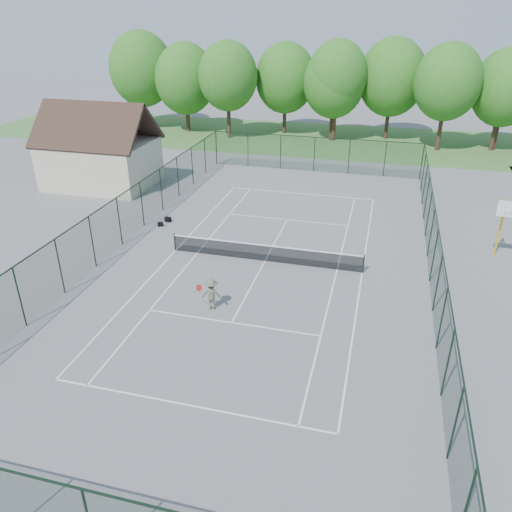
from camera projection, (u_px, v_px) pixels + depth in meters
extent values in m
plane|color=slate|center=(265.00, 261.00, 28.49)|extent=(140.00, 140.00, 0.00)
cube|color=#4D7D39|center=(330.00, 140.00, 54.42)|extent=(80.00, 16.00, 0.01)
cube|color=white|center=(301.00, 194.00, 38.76)|extent=(10.97, 0.08, 0.01)
cube|color=white|center=(187.00, 405.00, 18.22)|extent=(10.97, 0.08, 0.01)
cube|color=white|center=(287.00, 220.00, 34.02)|extent=(8.23, 0.08, 0.01)
cube|color=white|center=(232.00, 323.00, 22.96)|extent=(8.23, 0.08, 0.01)
cube|color=white|center=(362.00, 273.00, 27.24)|extent=(0.08, 23.77, 0.01)
cube|color=white|center=(176.00, 250.00, 29.73)|extent=(0.08, 23.77, 0.01)
cube|color=white|center=(337.00, 270.00, 27.56)|extent=(0.08, 23.77, 0.01)
cube|color=white|center=(197.00, 253.00, 29.42)|extent=(0.08, 23.77, 0.01)
cube|color=white|center=(265.00, 261.00, 28.49)|extent=(0.08, 12.80, 0.01)
cylinder|color=black|center=(175.00, 242.00, 29.49)|extent=(0.08, 0.08, 1.10)
cylinder|color=black|center=(363.00, 264.00, 27.00)|extent=(0.08, 0.08, 1.10)
cube|color=black|center=(265.00, 253.00, 28.27)|extent=(11.00, 0.02, 0.96)
cube|color=white|center=(265.00, 245.00, 28.04)|extent=(11.00, 0.05, 0.07)
cube|color=#16331D|center=(314.00, 154.00, 43.38)|extent=(18.00, 0.02, 3.00)
cube|color=#16331D|center=(434.00, 256.00, 25.78)|extent=(0.02, 36.00, 3.00)
cube|color=#16331D|center=(119.00, 221.00, 29.86)|extent=(0.02, 36.00, 3.00)
cube|color=black|center=(315.00, 137.00, 42.71)|extent=(18.00, 0.05, 0.05)
cube|color=black|center=(81.00, 489.00, 11.59)|extent=(18.00, 0.05, 0.05)
cube|color=black|center=(439.00, 229.00, 25.10)|extent=(0.05, 36.00, 0.05)
cube|color=black|center=(116.00, 198.00, 29.19)|extent=(0.05, 36.00, 0.05)
cube|color=beige|center=(101.00, 163.00, 39.98)|extent=(8.00, 6.00, 3.50)
cube|color=#3F2B21|center=(105.00, 119.00, 39.82)|extent=(8.60, 3.27, 3.27)
cube|color=#3F2B21|center=(85.00, 126.00, 37.23)|extent=(8.60, 3.27, 3.27)
cylinder|color=#442B1F|center=(188.00, 113.00, 57.23)|extent=(0.40, 0.40, 4.20)
ellipsoid|color=#398026|center=(186.00, 77.00, 55.48)|extent=(6.40, 6.40, 7.40)
cylinder|color=#442B1F|center=(332.00, 120.00, 53.48)|extent=(0.40, 0.40, 4.20)
ellipsoid|color=#398026|center=(334.00, 82.00, 51.73)|extent=(6.40, 6.40, 7.40)
cylinder|color=#442B1F|center=(497.00, 129.00, 49.74)|extent=(0.40, 0.40, 4.20)
ellipsoid|color=#398026|center=(506.00, 88.00, 47.99)|extent=(6.40, 6.40, 7.40)
cylinder|color=yellow|center=(500.00, 227.00, 28.44)|extent=(0.12, 0.12, 3.50)
cube|color=yellow|center=(508.00, 204.00, 27.33)|extent=(0.08, 0.90, 0.08)
cube|color=white|center=(509.00, 209.00, 27.01)|extent=(1.20, 0.05, 0.90)
torus|color=#DC4A10|center=(509.00, 213.00, 26.88)|extent=(0.48, 0.48, 0.02)
cube|color=black|center=(160.00, 224.00, 32.95)|extent=(0.40, 0.31, 0.28)
cube|color=black|center=(168.00, 219.00, 33.64)|extent=(0.44, 0.31, 0.32)
imported|color=#586044|center=(212.00, 294.00, 23.71)|extent=(1.05, 0.65, 1.57)
sphere|color=#B4E23D|center=(231.00, 288.00, 23.76)|extent=(0.07, 0.07, 0.07)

